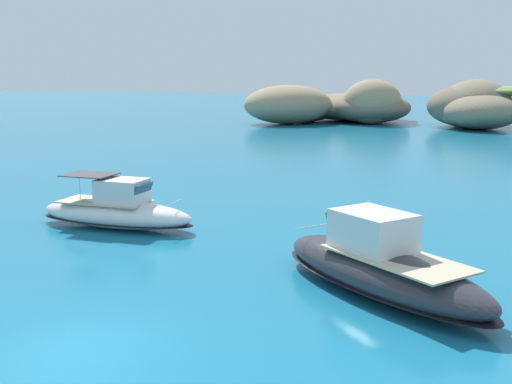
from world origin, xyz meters
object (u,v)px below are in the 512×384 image
object	(u,v)px
motorboat_white	(117,211)
motorboat_charcoal	(380,267)
islet_large	(341,106)
islet_small	(475,106)

from	to	relation	value
motorboat_white	motorboat_charcoal	bearing A→B (deg)	-18.89
motorboat_charcoal	motorboat_white	size ratio (longest dim) A/B	1.13
islet_large	motorboat_white	xyz separation A→B (m)	(6.12, -66.07, -1.55)
islet_small	motorboat_white	bearing A→B (deg)	-101.10
islet_large	islet_small	size ratio (longest dim) A/B	1.44
islet_small	motorboat_charcoal	xyz separation A→B (m)	(0.19, -67.39, -1.85)
islet_large	motorboat_white	world-z (taller)	islet_large
motorboat_charcoal	motorboat_white	bearing A→B (deg)	161.11
islet_large	motorboat_charcoal	bearing A→B (deg)	-75.13
islet_small	motorboat_white	distance (m)	64.32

